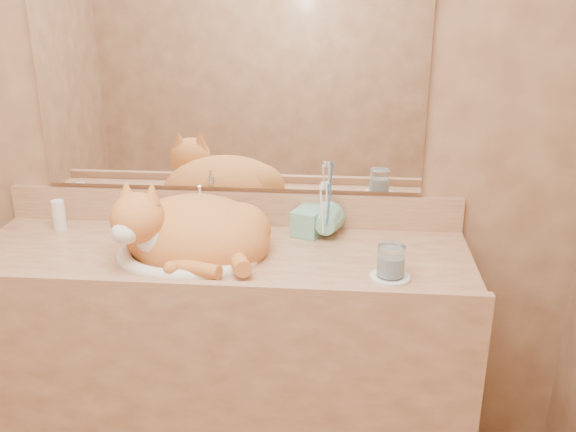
# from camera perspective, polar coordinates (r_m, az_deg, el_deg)

# --- Properties ---
(wall_back) EXTENTS (2.40, 0.02, 2.50)m
(wall_back) POSITION_cam_1_polar(r_m,az_deg,el_deg) (2.19, -5.21, 9.22)
(wall_back) COLOR brown
(wall_back) RESTS_ON ground
(vanity_counter) EXTENTS (1.60, 0.55, 0.85)m
(vanity_counter) POSITION_cam_1_polar(r_m,az_deg,el_deg) (2.26, -5.77, -13.28)
(vanity_counter) COLOR #8D5B3F
(vanity_counter) RESTS_ON floor
(mirror) EXTENTS (1.30, 0.02, 0.80)m
(mirror) POSITION_cam_1_polar(r_m,az_deg,el_deg) (2.15, -5.39, 12.81)
(mirror) COLOR white
(mirror) RESTS_ON wall_back
(sink_basin) EXTENTS (0.52, 0.46, 0.14)m
(sink_basin) POSITION_cam_1_polar(r_m,az_deg,el_deg) (2.02, -8.85, -1.69)
(sink_basin) COLOR white
(sink_basin) RESTS_ON vanity_counter
(faucet) EXTENTS (0.06, 0.12, 0.16)m
(faucet) POSITION_cam_1_polar(r_m,az_deg,el_deg) (2.18, -7.81, 0.29)
(faucet) COLOR white
(faucet) RESTS_ON vanity_counter
(cat) EXTENTS (0.53, 0.46, 0.26)m
(cat) POSITION_cam_1_polar(r_m,az_deg,el_deg) (2.03, -8.81, -1.17)
(cat) COLOR #C56B2D
(cat) RESTS_ON sink_basin
(soap_dispenser) EXTENTS (0.12, 0.12, 0.20)m
(soap_dispenser) POSITION_cam_1_polar(r_m,az_deg,el_deg) (2.11, 1.23, 0.41)
(soap_dispenser) COLOR #72B7A2
(soap_dispenser) RESTS_ON vanity_counter
(toothbrush_cup) EXTENTS (0.12, 0.12, 0.10)m
(toothbrush_cup) POSITION_cam_1_polar(r_m,az_deg,el_deg) (2.11, 3.30, -1.06)
(toothbrush_cup) COLOR #72B7A2
(toothbrush_cup) RESTS_ON vanity_counter
(toothbrushes) EXTENTS (0.03, 0.03, 0.21)m
(toothbrushes) POSITION_cam_1_polar(r_m,az_deg,el_deg) (2.08, 3.34, 0.82)
(toothbrushes) COLOR white
(toothbrushes) RESTS_ON toothbrush_cup
(saucer) EXTENTS (0.12, 0.12, 0.01)m
(saucer) POSITION_cam_1_polar(r_m,az_deg,el_deg) (1.90, 9.05, -5.40)
(saucer) COLOR white
(saucer) RESTS_ON vanity_counter
(water_glass) EXTENTS (0.08, 0.08, 0.09)m
(water_glass) POSITION_cam_1_polar(r_m,az_deg,el_deg) (1.88, 9.14, -3.96)
(water_glass) COLOR white
(water_glass) RESTS_ON saucer
(lotion_bottle) EXTENTS (0.04, 0.04, 0.11)m
(lotion_bottle) POSITION_cam_1_polar(r_m,az_deg,el_deg) (2.35, -19.69, 0.07)
(lotion_bottle) COLOR white
(lotion_bottle) RESTS_ON vanity_counter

